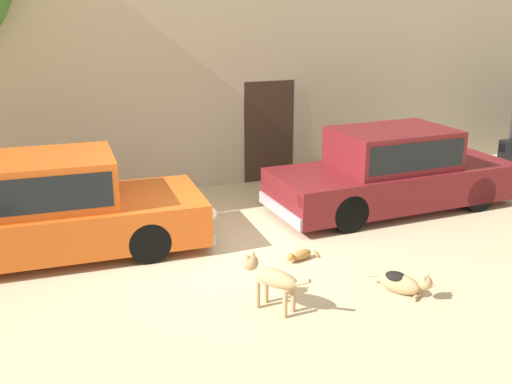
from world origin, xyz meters
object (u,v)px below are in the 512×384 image
Objects in this scene: parked_sedan_nearest at (44,207)px; stray_dog_spotted at (270,276)px; stray_dog_tan at (403,282)px; stray_cat at (300,255)px; parked_sedan_second at (392,170)px.

parked_sedan_nearest is 3.72m from stray_dog_spotted.
stray_dog_spotted is at bearing -132.15° from stray_dog_tan.
stray_dog_tan reaches higher than stray_cat.
stray_dog_spotted is at bearing 32.47° from stray_cat.
parked_sedan_nearest reaches higher than stray_dog_spotted.
stray_dog_spotted is 1.79m from stray_dog_tan.
stray_dog_tan is 1.42× the size of stray_cat.
parked_sedan_nearest is 3.85m from stray_cat.
parked_sedan_second is at bearing 116.52° from stray_dog_tan.
stray_dog_tan is at bearing -131.64° from stray_dog_spotted.
stray_dog_tan is (4.23, -3.04, -0.57)m from parked_sedan_nearest.
stray_dog_tan is at bearing -122.27° from parked_sedan_second.
stray_dog_spotted is 1.56m from stray_cat.
parked_sedan_second reaches higher than stray_dog_spotted.
stray_dog_tan is at bearing -33.21° from parked_sedan_nearest.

